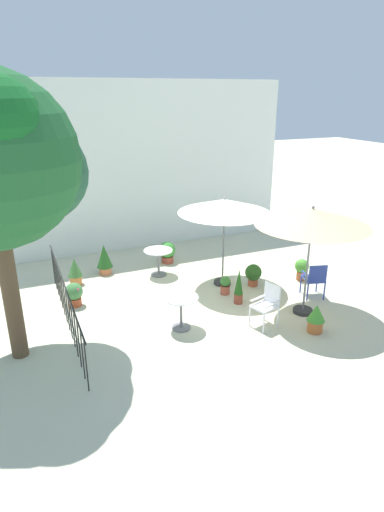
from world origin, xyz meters
TOP-DOWN VIEW (x-y plane):
  - ground_plane at (0.00, 0.00)m, footprint 60.00×60.00m
  - villa_facade at (0.00, 4.37)m, footprint 9.36×0.30m
  - terrace_railing at (-3.04, 0.00)m, footprint 0.03×5.04m
  - patio_umbrella_0 at (0.96, 0.62)m, footprint 2.30×2.30m
  - patio_umbrella_1 at (1.93, -1.48)m, footprint 2.41×2.41m
  - cafe_table_0 at (-0.86, -1.05)m, footprint 0.73×0.73m
  - cafe_table_1 at (-0.37, 1.83)m, footprint 0.78×0.78m
  - patio_chair_0 at (0.87, -1.64)m, footprint 0.59×0.55m
  - patio_chair_1 at (2.62, -0.96)m, footprint 0.57×0.61m
  - potted_plant_0 at (0.16, 2.59)m, footprint 0.47×0.47m
  - potted_plant_1 at (3.00, 0.04)m, footprint 0.37×0.37m
  - potted_plant_2 at (0.81, -0.50)m, footprint 0.21×0.21m
  - potted_plant_3 at (1.65, -2.27)m, footprint 0.37×0.37m
  - potted_plant_4 at (0.75, 0.07)m, footprint 0.26×0.26m
  - potted_plant_5 at (1.63, 0.22)m, footprint 0.42×0.42m
  - potted_plant_6 at (-2.54, 2.07)m, footprint 0.37×0.37m
  - potted_plant_7 at (-2.75, 0.88)m, footprint 0.41×0.41m
  - potted_plant_8 at (-1.69, 2.47)m, footprint 0.42×0.42m

SIDE VIEW (x-z plane):
  - ground_plane at x=0.00m, z-range 0.00..0.00m
  - potted_plant_4 at x=0.75m, z-range 0.01..0.47m
  - potted_plant_7 at x=-2.75m, z-range 0.03..0.59m
  - potted_plant_5 at x=1.63m, z-range 0.04..0.61m
  - potted_plant_1 at x=3.00m, z-range 0.04..0.62m
  - potted_plant_3 at x=1.65m, z-range 0.03..0.64m
  - potted_plant_0 at x=0.16m, z-range 0.02..0.65m
  - potted_plant_6 at x=-2.54m, z-range 0.03..0.75m
  - potted_plant_2 at x=0.81m, z-range 0.00..0.85m
  - potted_plant_8 at x=-1.69m, z-range 0.03..0.87m
  - cafe_table_1 at x=-0.37m, z-range 0.14..0.86m
  - cafe_table_0 at x=-0.86m, z-range 0.14..0.87m
  - patio_chair_1 at x=2.62m, z-range 0.08..0.97m
  - patio_chair_0 at x=0.87m, z-range 0.07..1.00m
  - terrace_railing at x=-3.04m, z-range 0.17..1.19m
  - patio_umbrella_0 at x=0.96m, z-range 0.91..3.21m
  - patio_umbrella_1 at x=1.93m, z-range 0.98..3.45m
  - villa_facade at x=0.00m, z-range 0.00..5.04m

